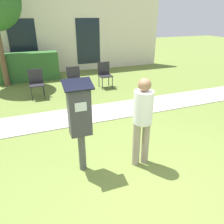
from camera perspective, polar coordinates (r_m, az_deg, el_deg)
name	(u,v)px	position (r m, az deg, el deg)	size (l,w,h in m)	color
ground_plane	(141,188)	(3.63, 7.48, -19.00)	(40.00, 40.00, 0.00)	olive
sidewalk	(90,114)	(5.91, -5.85, -0.52)	(12.00, 1.10, 0.02)	#B7B2A8
building_facade	(56,36)	(10.42, -14.34, 18.79)	(10.00, 0.26, 3.20)	beige
parking_meter	(80,116)	(3.45, -8.42, -1.07)	(0.44, 0.31, 1.59)	#4C4C4C
person_standing	(143,117)	(3.64, 7.99, -1.19)	(0.32, 0.32, 1.58)	gray
outdoor_chair_left	(36,81)	(7.36, -19.20, 7.61)	(0.44, 0.44, 0.90)	#262628
outdoor_chair_middle	(74,78)	(7.38, -9.88, 8.65)	(0.44, 0.44, 0.90)	#262628
outdoor_chair_right	(105,73)	(8.00, -1.95, 10.21)	(0.44, 0.44, 0.90)	#262628
hedge_row	(27,67)	(9.43, -21.27, 10.91)	(2.39, 0.60, 1.10)	#33662D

